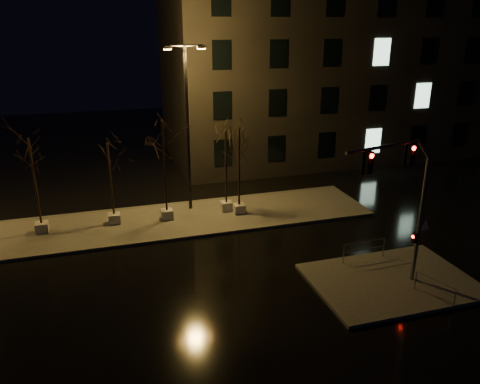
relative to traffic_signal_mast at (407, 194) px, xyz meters
name	(u,v)px	position (x,y,z in m)	size (l,w,h in m)	color
ground	(207,269)	(-7.36, 3.98, -4.35)	(90.00, 90.00, 0.00)	black
median	(183,219)	(-7.36, 9.98, -4.27)	(22.00, 5.00, 0.15)	#494741
sidewalk_corner	(391,281)	(0.14, 0.48, -4.27)	(7.00, 5.00, 0.15)	#494741
building	(319,65)	(6.64, 21.98, 3.15)	(25.00, 12.00, 15.00)	black
tree_0	(31,160)	(-14.98, 10.25, -0.16)	(1.80, 1.80, 5.31)	#A9A59E
tree_1	(109,161)	(-11.20, 10.39, -0.57)	(1.80, 1.80, 4.77)	#A9A59E
tree_2	(163,143)	(-8.27, 10.14, 0.25)	(1.80, 1.80, 5.87)	#A9A59E
tree_3	(226,149)	(-4.67, 10.38, -0.37)	(1.80, 1.80, 5.04)	#A9A59E
tree_4	(239,148)	(-4.05, 9.78, -0.21)	(1.80, 1.80, 5.26)	#A9A59E
traffic_signal_mast	(407,194)	(0.00, 0.00, 0.00)	(5.12, 1.25, 6.39)	slate
streetlight_main	(187,119)	(-6.66, 11.37, 1.29)	(2.38, 0.47, 9.51)	black
guard_rail_a	(364,248)	(-0.08, 2.48, -3.57)	(2.23, 0.10, 0.96)	slate
guard_rail_b	(435,286)	(0.90, -1.31, -3.64)	(0.61, 1.72, 0.86)	slate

